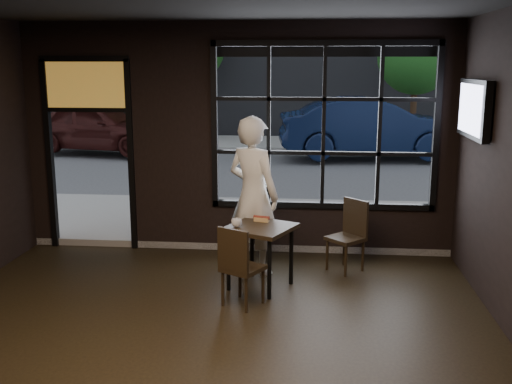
# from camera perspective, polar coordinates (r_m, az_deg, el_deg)

# --- Properties ---
(floor) EXTENTS (6.00, 7.00, 0.02)m
(floor) POSITION_cam_1_polar(r_m,az_deg,el_deg) (5.48, -6.65, -16.85)
(floor) COLOR black
(floor) RESTS_ON ground
(window_frame) EXTENTS (3.06, 0.12, 2.28)m
(window_frame) POSITION_cam_1_polar(r_m,az_deg,el_deg) (8.22, 6.46, 6.23)
(window_frame) COLOR black
(window_frame) RESTS_ON ground
(stained_transom) EXTENTS (1.20, 0.06, 0.70)m
(stained_transom) POSITION_cam_1_polar(r_m,az_deg,el_deg) (8.77, -15.88, 9.82)
(stained_transom) COLOR orange
(stained_transom) RESTS_ON ground
(street_asphalt) EXTENTS (60.00, 41.00, 0.04)m
(street_asphalt) POSITION_cam_1_polar(r_m,az_deg,el_deg) (28.82, 3.36, 6.87)
(street_asphalt) COLOR #545456
(street_asphalt) RESTS_ON ground
(cafe_table) EXTENTS (0.94, 0.94, 0.77)m
(cafe_table) POSITION_cam_1_polar(r_m,az_deg,el_deg) (7.18, 0.40, -6.16)
(cafe_table) COLOR black
(cafe_table) RESTS_ON floor
(chair_near) EXTENTS (0.54, 0.54, 0.91)m
(chair_near) POSITION_cam_1_polar(r_m,az_deg,el_deg) (6.65, -1.26, -7.01)
(chair_near) COLOR black
(chair_near) RESTS_ON floor
(chair_window) EXTENTS (0.57, 0.57, 0.92)m
(chair_window) POSITION_cam_1_polar(r_m,az_deg,el_deg) (7.80, 8.52, -4.18)
(chair_window) COLOR black
(chair_window) RESTS_ON floor
(man) EXTENTS (0.88, 0.79, 2.01)m
(man) POSITION_cam_1_polar(r_m,az_deg,el_deg) (7.56, -0.27, -0.32)
(man) COLOR white
(man) RESTS_ON floor
(hotdog) EXTENTS (0.21, 0.13, 0.06)m
(hotdog) POSITION_cam_1_polar(r_m,az_deg,el_deg) (7.25, 0.53, -2.60)
(hotdog) COLOR tan
(hotdog) RESTS_ON cafe_table
(cup) EXTENTS (0.15, 0.15, 0.10)m
(cup) POSITION_cam_1_polar(r_m,az_deg,el_deg) (7.02, -1.87, -2.96)
(cup) COLOR silver
(cup) RESTS_ON cafe_table
(tv) EXTENTS (0.13, 1.17, 0.68)m
(tv) POSITION_cam_1_polar(r_m,az_deg,el_deg) (7.51, 20.07, 7.44)
(tv) COLOR black
(tv) RESTS_ON wall_right
(navy_car) EXTENTS (5.11, 2.27, 1.63)m
(navy_car) POSITION_cam_1_polar(r_m,az_deg,el_deg) (16.79, 10.84, 6.08)
(navy_car) COLOR black
(navy_car) RESTS_ON street_asphalt
(maroon_car) EXTENTS (4.50, 2.53, 1.44)m
(maroon_car) POSITION_cam_1_polar(r_m,az_deg,el_deg) (18.10, -14.73, 6.03)
(maroon_car) COLOR black
(maroon_car) RESTS_ON street_asphalt
(tree_left) EXTENTS (2.72, 2.72, 4.63)m
(tree_left) POSITION_cam_1_polar(r_m,az_deg,el_deg) (20.46, -6.78, 13.85)
(tree_left) COLOR #332114
(tree_left) RESTS_ON street_asphalt
(tree_right) EXTENTS (2.36, 2.36, 4.03)m
(tree_right) POSITION_cam_1_polar(r_m,az_deg,el_deg) (19.44, 15.01, 12.36)
(tree_right) COLOR #332114
(tree_right) RESTS_ON street_asphalt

